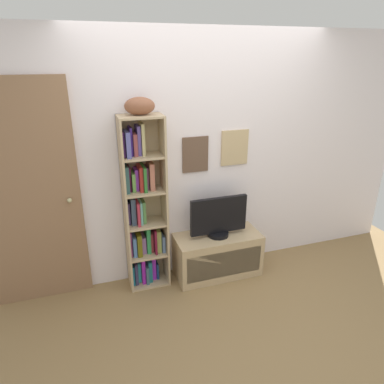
# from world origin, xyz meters

# --- Properties ---
(ground) EXTENTS (5.20, 5.20, 0.04)m
(ground) POSITION_xyz_m (0.00, 0.00, -0.02)
(ground) COLOR olive
(back_wall) EXTENTS (4.80, 0.08, 2.48)m
(back_wall) POSITION_xyz_m (0.00, 1.13, 1.24)
(back_wall) COLOR silver
(back_wall) RESTS_ON ground
(bookshelf) EXTENTS (0.40, 0.26, 1.74)m
(bookshelf) POSITION_xyz_m (-0.66, 1.00, 0.81)
(bookshelf) COLOR tan
(bookshelf) RESTS_ON ground
(football) EXTENTS (0.28, 0.19, 0.15)m
(football) POSITION_xyz_m (-0.64, 0.97, 1.82)
(football) COLOR brown
(football) RESTS_ON bookshelf
(tv_stand) EXTENTS (0.90, 0.40, 0.46)m
(tv_stand) POSITION_xyz_m (0.10, 0.89, 0.23)
(tv_stand) COLOR tan
(tv_stand) RESTS_ON ground
(television) EXTENTS (0.60, 0.22, 0.43)m
(television) POSITION_xyz_m (0.10, 0.90, 0.67)
(television) COLOR black
(television) RESTS_ON tv_stand
(door) EXTENTS (0.87, 0.09, 2.08)m
(door) POSITION_xyz_m (-1.65, 1.08, 1.04)
(door) COLOR #896446
(door) RESTS_ON ground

